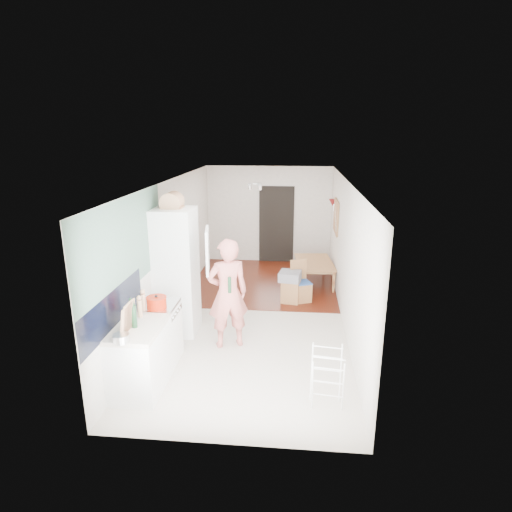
% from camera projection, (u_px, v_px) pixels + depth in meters
% --- Properties ---
extents(room_shell, '(3.20, 7.00, 2.50)m').
position_uv_depth(room_shell, '(256.00, 251.00, 7.74)').
color(room_shell, white).
rests_on(room_shell, ground).
extents(floor, '(3.20, 7.00, 0.01)m').
position_uv_depth(floor, '(256.00, 315.00, 8.09)').
color(floor, beige).
rests_on(floor, ground).
extents(wood_floor_overlay, '(3.20, 3.30, 0.01)m').
position_uv_depth(wood_floor_overlay, '(264.00, 282.00, 9.86)').
color(wood_floor_overlay, '#4E150A').
rests_on(wood_floor_overlay, room_shell).
extents(sage_wall_panel, '(0.02, 3.00, 1.30)m').
position_uv_depth(sage_wall_panel, '(126.00, 246.00, 5.80)').
color(sage_wall_panel, slate).
rests_on(sage_wall_panel, room_shell).
extents(tile_splashback, '(0.02, 1.90, 0.50)m').
position_uv_depth(tile_splashback, '(114.00, 309.00, 5.48)').
color(tile_splashback, black).
rests_on(tile_splashback, room_shell).
extents(doorway_recess, '(0.90, 0.04, 2.00)m').
position_uv_depth(doorway_recess, '(276.00, 225.00, 11.11)').
color(doorway_recess, black).
rests_on(doorway_recess, room_shell).
extents(base_cabinet, '(0.60, 0.90, 0.86)m').
position_uv_depth(base_cabinet, '(140.00, 360.00, 5.65)').
color(base_cabinet, white).
rests_on(base_cabinet, room_shell).
extents(worktop, '(0.62, 0.92, 0.06)m').
position_uv_depth(worktop, '(137.00, 329.00, 5.52)').
color(worktop, '#F1E0CD').
rests_on(worktop, room_shell).
extents(range_cooker, '(0.60, 0.60, 0.88)m').
position_uv_depth(range_cooker, '(158.00, 334.00, 6.37)').
color(range_cooker, white).
rests_on(range_cooker, room_shell).
extents(cooker_top, '(0.60, 0.60, 0.04)m').
position_uv_depth(cooker_top, '(156.00, 305.00, 6.24)').
color(cooker_top, silver).
rests_on(cooker_top, room_shell).
extents(fridge_housing, '(0.66, 0.66, 2.15)m').
position_uv_depth(fridge_housing, '(176.00, 272.00, 7.16)').
color(fridge_housing, white).
rests_on(fridge_housing, room_shell).
extents(fridge_door, '(0.14, 0.56, 0.70)m').
position_uv_depth(fridge_door, '(207.00, 250.00, 6.68)').
color(fridge_door, white).
rests_on(fridge_door, room_shell).
extents(fridge_interior, '(0.02, 0.52, 0.66)m').
position_uv_depth(fridge_interior, '(193.00, 245.00, 7.00)').
color(fridge_interior, white).
rests_on(fridge_interior, room_shell).
extents(pinboard, '(0.03, 0.90, 0.70)m').
position_uv_depth(pinboard, '(336.00, 217.00, 9.32)').
color(pinboard, tan).
rests_on(pinboard, room_shell).
extents(pinboard_frame, '(0.00, 0.94, 0.74)m').
position_uv_depth(pinboard_frame, '(336.00, 217.00, 9.33)').
color(pinboard_frame, '#A9824D').
rests_on(pinboard_frame, room_shell).
extents(wall_sconce, '(0.18, 0.18, 0.16)m').
position_uv_depth(wall_sconce, '(333.00, 203.00, 9.89)').
color(wall_sconce, maroon).
rests_on(wall_sconce, room_shell).
extents(person, '(0.90, 0.75, 2.10)m').
position_uv_depth(person, '(228.00, 284.00, 6.66)').
color(person, '#DA746B').
rests_on(person, floor).
extents(dining_table, '(0.80, 1.28, 0.43)m').
position_uv_depth(dining_table, '(315.00, 274.00, 9.73)').
color(dining_table, '#A9824D').
rests_on(dining_table, floor).
extents(dining_chair, '(0.46, 0.46, 0.84)m').
position_uv_depth(dining_chair, '(301.00, 282.00, 8.63)').
color(dining_chair, '#A9824D').
rests_on(dining_chair, floor).
extents(stool, '(0.40, 0.40, 0.46)m').
position_uv_depth(stool, '(291.00, 291.00, 8.63)').
color(stool, '#A9824D').
rests_on(stool, floor).
extents(grey_drape, '(0.47, 0.47, 0.18)m').
position_uv_depth(grey_drape, '(290.00, 276.00, 8.56)').
color(grey_drape, gray).
rests_on(grey_drape, stool).
extents(drying_rack, '(0.43, 0.40, 0.76)m').
position_uv_depth(drying_rack, '(327.00, 379.00, 5.33)').
color(drying_rack, white).
rests_on(drying_rack, floor).
extents(bread_bin, '(0.41, 0.39, 0.18)m').
position_uv_depth(bread_bin, '(172.00, 202.00, 6.88)').
color(bread_bin, tan).
rests_on(bread_bin, fridge_housing).
extents(red_casserole, '(0.34, 0.34, 0.17)m').
position_uv_depth(red_casserole, '(157.00, 303.00, 6.06)').
color(red_casserole, red).
rests_on(red_casserole, cooker_top).
extents(steel_pan, '(0.25, 0.25, 0.10)m').
position_uv_depth(steel_pan, '(121.00, 338.00, 5.10)').
color(steel_pan, silver).
rests_on(steel_pan, worktop).
extents(held_bottle, '(0.05, 0.05, 0.25)m').
position_uv_depth(held_bottle, '(230.00, 285.00, 6.45)').
color(held_bottle, '#183D21').
rests_on(held_bottle, person).
extents(bottle_a, '(0.08, 0.08, 0.30)m').
position_uv_depth(bottle_a, '(134.00, 316.00, 5.45)').
color(bottle_a, '#183D21').
rests_on(bottle_a, worktop).
extents(bottle_b, '(0.08, 0.08, 0.30)m').
position_uv_depth(bottle_b, '(131.00, 314.00, 5.53)').
color(bottle_b, '#183D21').
rests_on(bottle_b, worktop).
extents(bottle_c, '(0.11, 0.11, 0.24)m').
position_uv_depth(bottle_c, '(130.00, 316.00, 5.53)').
color(bottle_c, silver).
rests_on(bottle_c, worktop).
extents(pepper_mill_front, '(0.08, 0.08, 0.24)m').
position_uv_depth(pepper_mill_front, '(140.00, 308.00, 5.78)').
color(pepper_mill_front, tan).
rests_on(pepper_mill_front, worktop).
extents(pepper_mill_back, '(0.08, 0.08, 0.24)m').
position_uv_depth(pepper_mill_back, '(143.00, 302.00, 6.00)').
color(pepper_mill_back, tan).
rests_on(pepper_mill_back, worktop).
extents(chopping_boards, '(0.12, 0.29, 0.40)m').
position_uv_depth(chopping_boards, '(127.00, 318.00, 5.29)').
color(chopping_boards, tan).
rests_on(chopping_boards, worktop).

